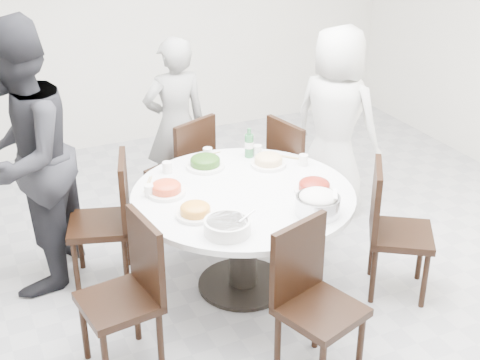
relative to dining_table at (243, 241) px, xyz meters
name	(u,v)px	position (x,y,z in m)	size (l,w,h in m)	color
floor	(253,286)	(0.07, -0.04, -0.38)	(6.00, 6.00, 0.01)	#AAAAAF
wall_back	(122,10)	(0.07, 2.96, 1.02)	(6.00, 0.01, 2.80)	silver
dining_table	(243,241)	(0.00, 0.00, 0.00)	(1.50, 1.50, 0.75)	white
chair_ne	(302,173)	(0.81, 0.60, 0.10)	(0.42, 0.42, 0.95)	black
chair_n	(180,170)	(-0.07, 1.07, 0.10)	(0.42, 0.42, 0.95)	black
chair_nw	(99,222)	(-0.88, 0.50, 0.10)	(0.42, 0.42, 0.95)	black
chair_sw	(118,299)	(-1.00, -0.44, 0.10)	(0.42, 0.42, 0.95)	black
chair_s	(321,308)	(0.02, -1.00, 0.10)	(0.42, 0.42, 0.95)	black
chair_se	(401,232)	(0.96, -0.50, 0.10)	(0.42, 0.42, 0.95)	black
diner_right	(336,121)	(1.21, 0.76, 0.42)	(0.78, 0.51, 1.59)	silver
diner_middle	(176,125)	(0.02, 1.37, 0.37)	(0.55, 0.36, 1.49)	black
diner_left	(22,159)	(-1.30, 0.70, 0.58)	(0.93, 0.72, 1.91)	black
dish_greens	(205,163)	(-0.08, 0.47, 0.41)	(0.28, 0.28, 0.07)	white
dish_pale	(268,161)	(0.35, 0.31, 0.41)	(0.26, 0.26, 0.07)	white
dish_orange	(166,190)	(-0.47, 0.19, 0.41)	(0.26, 0.26, 0.07)	white
dish_redbrown	(314,188)	(0.43, -0.20, 0.41)	(0.27, 0.27, 0.07)	white
dish_tofu	(195,212)	(-0.41, -0.18, 0.41)	(0.24, 0.24, 0.06)	white
rice_bowl	(318,205)	(0.30, -0.47, 0.44)	(0.28, 0.28, 0.12)	silver
soup_bowl	(227,227)	(-0.31, -0.44, 0.42)	(0.28, 0.28, 0.09)	white
beverage_bottle	(249,143)	(0.29, 0.51, 0.49)	(0.06, 0.06, 0.23)	#29683A
tea_cups	(208,154)	(0.00, 0.61, 0.42)	(0.07, 0.07, 0.08)	white
chopsticks	(206,157)	(-0.01, 0.63, 0.38)	(0.24, 0.04, 0.01)	tan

